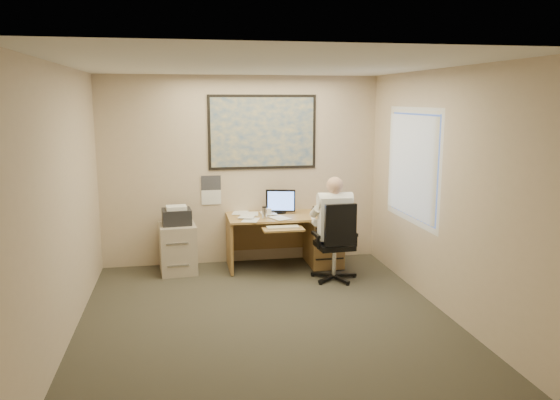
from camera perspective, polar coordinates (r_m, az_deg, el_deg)
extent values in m
cube|color=#353229|center=(6.08, -1.44, -12.40)|extent=(4.00, 4.50, 0.00)
cube|color=white|center=(5.61, -1.57, 13.93)|extent=(4.00, 4.50, 0.00)
cube|color=beige|center=(7.89, -4.04, 3.08)|extent=(4.00, 0.00, 2.70)
cube|color=beige|center=(3.54, 4.20, -6.14)|extent=(4.00, 0.00, 2.70)
cube|color=beige|center=(5.74, -21.64, -0.43)|extent=(0.00, 4.50, 2.70)
cube|color=beige|center=(6.31, 16.75, 0.80)|extent=(0.00, 4.50, 2.70)
cube|color=#AA8349|center=(7.72, 0.45, -1.70)|extent=(1.60, 0.75, 0.03)
cube|color=olive|center=(7.93, 4.54, -4.19)|extent=(0.45, 0.70, 0.70)
cube|color=olive|center=(7.70, -5.29, -4.65)|extent=(0.04, 0.70, 0.70)
cube|color=olive|center=(8.11, -0.02, -3.17)|extent=(1.55, 0.03, 0.55)
cylinder|color=black|center=(7.85, 0.03, -1.31)|extent=(0.17, 0.17, 0.02)
cube|color=black|center=(7.80, 0.06, -0.06)|extent=(0.42, 0.14, 0.32)
cube|color=#5D8EFF|center=(7.77, 0.09, -0.10)|extent=(0.36, 0.10, 0.27)
cube|color=#AA8349|center=(7.28, 0.30, -3.05)|extent=(0.55, 0.30, 0.02)
cube|color=beige|center=(7.28, 0.30, -2.87)|extent=(0.43, 0.14, 0.02)
cube|color=black|center=(7.83, 4.18, -1.23)|extent=(0.25, 0.23, 0.06)
cylinder|color=silver|center=(7.47, -1.64, -1.37)|extent=(0.07, 0.07, 0.16)
cylinder|color=white|center=(7.70, -1.18, -1.25)|extent=(0.08, 0.08, 0.10)
cube|color=white|center=(7.64, -2.87, -1.65)|extent=(0.60, 0.56, 0.02)
cube|color=#1E4C93|center=(7.86, -1.84, 7.10)|extent=(1.56, 0.03, 1.06)
cube|color=white|center=(7.89, -7.21, 1.03)|extent=(0.28, 0.01, 0.42)
cube|color=#AFA18D|center=(7.70, -10.63, -4.95)|extent=(0.53, 0.62, 0.67)
cube|color=black|center=(7.60, -10.74, -1.73)|extent=(0.41, 0.37, 0.21)
cube|color=white|center=(7.55, -10.78, -0.79)|extent=(0.29, 0.23, 0.05)
cylinder|color=silver|center=(7.32, 5.66, -6.37)|extent=(0.06, 0.06, 0.39)
cube|color=black|center=(7.26, 5.69, -4.73)|extent=(0.48, 0.48, 0.07)
cube|color=black|center=(6.97, 6.16, -2.63)|extent=(0.42, 0.08, 0.54)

